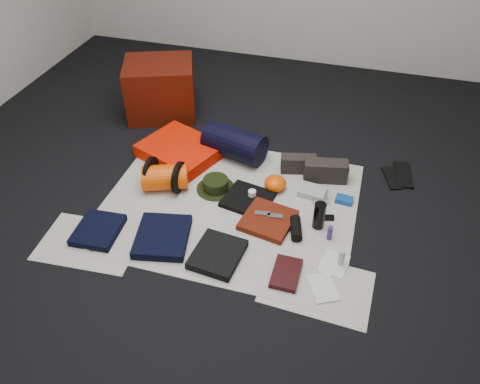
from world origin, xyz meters
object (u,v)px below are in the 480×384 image
(stuff_sack, at_px, (165,177))
(paperback_book, at_px, (286,273))
(red_cabinet, at_px, (161,89))
(sleeping_pad, at_px, (180,150))
(navy_duffel, at_px, (235,143))
(compact_camera, at_px, (320,199))
(water_bottle, at_px, (319,215))

(stuff_sack, height_order, paperback_book, stuff_sack)
(red_cabinet, height_order, sleeping_pad, red_cabinet)
(sleeping_pad, relative_size, navy_duffel, 1.20)
(red_cabinet, bearing_deg, stuff_sack, -86.52)
(navy_duffel, relative_size, paperback_book, 1.93)
(stuff_sack, bearing_deg, compact_camera, 8.03)
(navy_duffel, bearing_deg, stuff_sack, -111.43)
(red_cabinet, bearing_deg, sleeping_pad, -76.18)
(sleeping_pad, relative_size, water_bottle, 2.92)
(water_bottle, xyz_separation_m, compact_camera, (-0.02, 0.23, -0.07))
(sleeping_pad, bearing_deg, navy_duffel, 15.01)
(stuff_sack, distance_m, compact_camera, 1.03)
(water_bottle, bearing_deg, stuff_sack, 175.35)
(sleeping_pad, bearing_deg, paperback_book, -42.24)
(sleeping_pad, xyz_separation_m, water_bottle, (1.08, -0.45, 0.04))
(red_cabinet, bearing_deg, water_bottle, -55.02)
(stuff_sack, bearing_deg, red_cabinet, 114.36)
(water_bottle, bearing_deg, paperback_book, -104.09)
(sleeping_pad, xyz_separation_m, stuff_sack, (0.04, -0.37, 0.04))
(red_cabinet, distance_m, water_bottle, 1.75)
(navy_duffel, bearing_deg, sleeping_pad, -150.35)
(water_bottle, bearing_deg, compact_camera, 95.92)
(red_cabinet, relative_size, paperback_book, 2.33)
(red_cabinet, xyz_separation_m, navy_duffel, (0.75, -0.43, -0.10))
(stuff_sack, xyz_separation_m, navy_duffel, (0.34, 0.47, 0.03))
(sleeping_pad, bearing_deg, red_cabinet, 124.71)
(sleeping_pad, height_order, navy_duffel, navy_duffel)
(compact_camera, distance_m, paperback_book, 0.66)
(navy_duffel, bearing_deg, red_cabinet, 164.95)
(sleeping_pad, height_order, stuff_sack, stuff_sack)
(red_cabinet, relative_size, sleeping_pad, 1.01)
(red_cabinet, xyz_separation_m, stuff_sack, (0.41, -0.90, -0.13))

